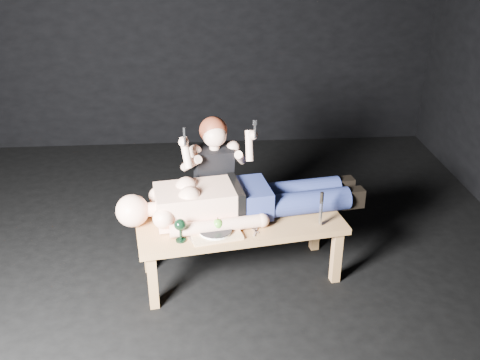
{
  "coord_description": "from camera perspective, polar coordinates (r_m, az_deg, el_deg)",
  "views": [
    {
      "loc": [
        -0.02,
        -3.38,
        2.39
      ],
      "look_at": [
        0.23,
        -0.05,
        0.75
      ],
      "focal_mm": 41.02,
      "sensor_mm": 36.0,
      "label": 1
    }
  ],
  "objects": [
    {
      "name": "spoon_flat",
      "position": [
        3.74,
        1.26,
        -5.04
      ],
      "size": [
        0.09,
        0.14,
        0.01
      ],
      "primitive_type": "cube",
      "rotation": [
        0.0,
        0.0,
        0.51
      ],
      "color": "#B2B2B7",
      "rests_on": "table"
    },
    {
      "name": "fork_flat",
      "position": [
        3.65,
        -5.2,
        -6.03
      ],
      "size": [
        0.06,
        0.15,
        0.01
      ],
      "primitive_type": "cube",
      "rotation": [
        0.0,
        0.0,
        0.31
      ],
      "color": "#B2B2B7",
      "rests_on": "table"
    },
    {
      "name": "serving_tray",
      "position": [
        3.68,
        -2.57,
        -5.53
      ],
      "size": [
        0.37,
        0.3,
        0.02
      ],
      "primitive_type": "cube",
      "rotation": [
        0.0,
        0.0,
        0.21
      ],
      "color": "tan",
      "rests_on": "table"
    },
    {
      "name": "back_wall",
      "position": [
        5.95,
        -4.21,
        17.48
      ],
      "size": [
        5.0,
        0.0,
        5.0
      ],
      "primitive_type": "plane",
      "rotation": [
        1.57,
        0.0,
        0.0
      ],
      "color": "black",
      "rests_on": "ground"
    },
    {
      "name": "kneeling_woman",
      "position": [
        4.16,
        -2.93,
        0.03
      ],
      "size": [
        0.72,
        0.77,
        1.12
      ],
      "primitive_type": null,
      "rotation": [
        0.0,
        0.0,
        0.2
      ],
      "color": "black",
      "rests_on": "ground"
    },
    {
      "name": "knife_flat",
      "position": [
        3.72,
        1.69,
        -5.25
      ],
      "size": [
        0.06,
        0.15,
        0.01
      ],
      "primitive_type": "cube",
      "rotation": [
        0.0,
        0.0,
        -0.28
      ],
      "color": "#B2B2B7",
      "rests_on": "table"
    },
    {
      "name": "lying_man",
      "position": [
        3.86,
        0.36,
        -1.59
      ],
      "size": [
        1.62,
        0.71,
        0.29
      ],
      "primitive_type": null,
      "rotation": [
        0.0,
        0.0,
        0.15
      ],
      "color": "beige",
      "rests_on": "table"
    },
    {
      "name": "plate",
      "position": [
        3.67,
        -2.58,
        -5.28
      ],
      "size": [
        0.26,
        0.26,
        0.02
      ],
      "primitive_type": "cylinder",
      "rotation": [
        0.0,
        0.0,
        0.21
      ],
      "color": "white",
      "rests_on": "serving_tray"
    },
    {
      "name": "carving_knife",
      "position": [
        3.76,
        8.42,
        -3.01
      ],
      "size": [
        0.04,
        0.04,
        0.25
      ],
      "primitive_type": null,
      "rotation": [
        0.0,
        0.0,
        0.15
      ],
      "color": "#B2B2B7",
      "rests_on": "table"
    },
    {
      "name": "goblet",
      "position": [
        3.59,
        -6.23,
        -5.21
      ],
      "size": [
        0.09,
        0.09,
        0.16
      ],
      "primitive_type": null,
      "rotation": [
        0.0,
        0.0,
        0.15
      ],
      "color": "black",
      "rests_on": "table"
    },
    {
      "name": "table",
      "position": [
        3.94,
        0.05,
        -7.19
      ],
      "size": [
        1.5,
        0.75,
        0.45
      ],
      "primitive_type": "cube",
      "rotation": [
        0.0,
        0.0,
        0.15
      ],
      "color": "olive",
      "rests_on": "ground"
    },
    {
      "name": "apple",
      "position": [
        3.66,
        -2.32,
        -4.61
      ],
      "size": [
        0.07,
        0.07,
        0.07
      ],
      "primitive_type": "sphere",
      "color": "#2C9018",
      "rests_on": "plate"
    },
    {
      "name": "ground",
      "position": [
        4.14,
        -3.25,
        -9.17
      ],
      "size": [
        5.0,
        5.0,
        0.0
      ],
      "primitive_type": "plane",
      "color": "black",
      "rests_on": "ground"
    }
  ]
}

